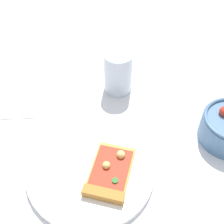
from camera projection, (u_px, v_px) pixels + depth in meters
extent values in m
plane|color=silver|center=(117.00, 157.00, 0.67)|extent=(2.40, 2.40, 0.00)
cylinder|color=white|center=(90.00, 170.00, 0.64)|extent=(0.26, 0.26, 0.01)
cube|color=gold|center=(110.00, 172.00, 0.62)|extent=(0.15, 0.12, 0.01)
cube|color=#B77A33|center=(103.00, 194.00, 0.58)|extent=(0.05, 0.08, 0.02)
cube|color=#B22D19|center=(110.00, 170.00, 0.62)|extent=(0.13, 0.10, 0.00)
cylinder|color=#2D722D|center=(115.00, 181.00, 0.60)|extent=(0.01, 0.01, 0.00)
sphere|color=#EAD172|center=(106.00, 165.00, 0.62)|extent=(0.02, 0.02, 0.02)
sphere|color=#EAD172|center=(121.00, 155.00, 0.63)|extent=(0.02, 0.02, 0.02)
cylinder|color=silver|center=(118.00, 72.00, 0.77)|extent=(0.07, 0.07, 0.11)
cylinder|color=#592D0F|center=(118.00, 73.00, 0.78)|extent=(0.06, 0.06, 0.10)
cube|color=silver|center=(22.00, 96.00, 0.79)|extent=(0.16, 0.15, 0.00)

